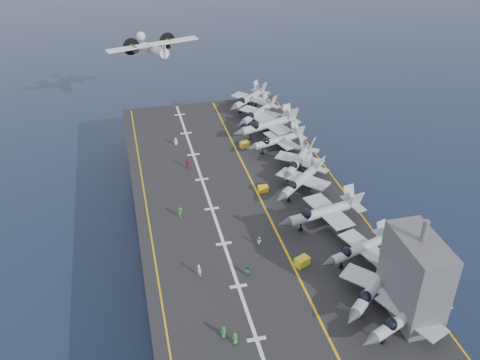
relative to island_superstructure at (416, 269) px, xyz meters
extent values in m
plane|color=#142135|center=(-15.00, 30.00, -17.90)|extent=(500.00, 500.00, 0.00)
cube|color=#56595E|center=(-15.00, 30.00, -12.90)|extent=(36.00, 90.00, 10.00)
cube|color=black|center=(-15.00, 30.00, -7.70)|extent=(38.00, 92.00, 0.40)
cube|color=gold|center=(-12.00, 30.00, -7.48)|extent=(0.35, 90.00, 0.02)
cube|color=silver|center=(-21.00, 30.00, -7.48)|extent=(0.50, 90.00, 0.02)
cube|color=gold|center=(-32.00, 30.00, -7.48)|extent=(0.25, 90.00, 0.02)
cube|color=gold|center=(3.50, 30.00, -7.48)|extent=(0.25, 90.00, 0.02)
imported|color=#268C33|center=(-24.97, 1.33, -6.63)|extent=(1.12, 0.82, 1.74)
imported|color=silver|center=(-26.01, 13.59, -6.52)|extent=(1.40, 1.38, 1.97)
imported|color=#258A36|center=(-19.22, 11.99, -6.60)|extent=(1.13, 0.80, 1.80)
imported|color=#238425|center=(-26.59, 28.83, -6.58)|extent=(1.17, 1.33, 1.85)
imported|color=red|center=(-22.93, 44.81, -6.47)|extent=(1.46, 1.44, 2.05)
imported|color=white|center=(-23.87, 55.10, -6.67)|extent=(1.01, 0.69, 1.66)
imported|color=silver|center=(-15.68, 18.29, -6.67)|extent=(1.01, 1.18, 1.66)
imported|color=#268C33|center=(-23.80, 0.02, -6.63)|extent=(1.12, 0.82, 1.74)
camera|label=1|loc=(-34.06, -45.41, 45.36)|focal=40.00mm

